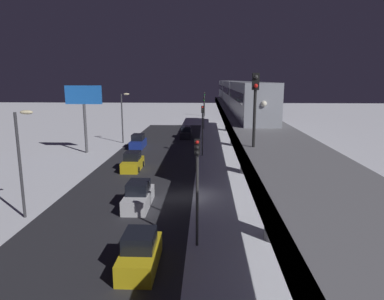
{
  "coord_description": "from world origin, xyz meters",
  "views": [
    {
      "loc": [
        -1.96,
        28.1,
        9.66
      ],
      "look_at": [
        -0.27,
        -13.36,
        1.3
      ],
      "focal_mm": 32.82,
      "sensor_mm": 36.0,
      "label": 1
    }
  ],
  "objects_px": {
    "sedan_white": "(139,196)",
    "sedan_blue": "(138,142)",
    "rail_signal": "(255,97)",
    "commercial_billboard": "(84,102)",
    "traffic_light_distant": "(205,100)",
    "subway_train": "(235,92)",
    "traffic_light_near": "(197,177)",
    "traffic_light_far": "(204,108)",
    "sedan_yellow": "(133,162)",
    "sedan_yellow_2": "(140,253)",
    "sedan_black": "(186,133)",
    "traffic_light_mid": "(202,123)"
  },
  "relations": [
    {
      "from": "sedan_blue",
      "to": "traffic_light_near",
      "type": "distance_m",
      "value": 31.62
    },
    {
      "from": "sedan_yellow",
      "to": "sedan_white",
      "type": "distance_m",
      "value": 11.58
    },
    {
      "from": "sedan_black",
      "to": "commercial_billboard",
      "type": "bearing_deg",
      "value": -134.55
    },
    {
      "from": "traffic_light_near",
      "to": "commercial_billboard",
      "type": "bearing_deg",
      "value": -59.39
    },
    {
      "from": "traffic_light_far",
      "to": "sedan_yellow_2",
      "type": "bearing_deg",
      "value": 86.86
    },
    {
      "from": "traffic_light_mid",
      "to": "commercial_billboard",
      "type": "xyz_separation_m",
      "value": [
        15.54,
        -1.15,
        2.63
      ]
    },
    {
      "from": "sedan_blue",
      "to": "traffic_light_distant",
      "type": "height_order",
      "value": "traffic_light_distant"
    },
    {
      "from": "sedan_blue",
      "to": "traffic_light_far",
      "type": "height_order",
      "value": "traffic_light_far"
    },
    {
      "from": "sedan_white",
      "to": "traffic_light_far",
      "type": "relative_size",
      "value": 0.72
    },
    {
      "from": "subway_train",
      "to": "traffic_light_far",
      "type": "distance_m",
      "value": 16.37
    },
    {
      "from": "traffic_light_mid",
      "to": "traffic_light_distant",
      "type": "bearing_deg",
      "value": -90.0
    },
    {
      "from": "rail_signal",
      "to": "commercial_billboard",
      "type": "bearing_deg",
      "value": -54.83
    },
    {
      "from": "subway_train",
      "to": "commercial_billboard",
      "type": "height_order",
      "value": "subway_train"
    },
    {
      "from": "sedan_yellow",
      "to": "traffic_light_distant",
      "type": "height_order",
      "value": "traffic_light_distant"
    },
    {
      "from": "sedan_blue",
      "to": "traffic_light_mid",
      "type": "xyz_separation_m",
      "value": [
        -9.3,
        4.91,
        3.4
      ]
    },
    {
      "from": "sedan_white",
      "to": "sedan_blue",
      "type": "xyz_separation_m",
      "value": [
        4.6,
        -23.66,
        0.0
      ]
    },
    {
      "from": "sedan_yellow",
      "to": "sedan_yellow_2",
      "type": "height_order",
      "value": "same"
    },
    {
      "from": "traffic_light_distant",
      "to": "traffic_light_near",
      "type": "bearing_deg",
      "value": 90.0
    },
    {
      "from": "sedan_yellow_2",
      "to": "traffic_light_near",
      "type": "relative_size",
      "value": 0.63
    },
    {
      "from": "rail_signal",
      "to": "sedan_white",
      "type": "height_order",
      "value": "rail_signal"
    },
    {
      "from": "sedan_white",
      "to": "traffic_light_far",
      "type": "bearing_deg",
      "value": 83.88
    },
    {
      "from": "commercial_billboard",
      "to": "sedan_white",
      "type": "bearing_deg",
      "value": 118.59
    },
    {
      "from": "rail_signal",
      "to": "traffic_light_mid",
      "type": "distance_m",
      "value": 25.9
    },
    {
      "from": "subway_train",
      "to": "commercial_billboard",
      "type": "distance_m",
      "value": 22.16
    },
    {
      "from": "sedan_yellow",
      "to": "sedan_black",
      "type": "xyz_separation_m",
      "value": [
        -4.6,
        -21.49,
        0.01
      ]
    },
    {
      "from": "sedan_white",
      "to": "sedan_blue",
      "type": "distance_m",
      "value": 24.1
    },
    {
      "from": "sedan_black",
      "to": "sedan_yellow_2",
      "type": "bearing_deg",
      "value": -90.0
    },
    {
      "from": "sedan_black",
      "to": "traffic_light_distant",
      "type": "bearing_deg",
      "value": 85.43
    },
    {
      "from": "sedan_blue",
      "to": "traffic_light_distant",
      "type": "bearing_deg",
      "value": -101.59
    },
    {
      "from": "sedan_yellow",
      "to": "traffic_light_mid",
      "type": "height_order",
      "value": "traffic_light_mid"
    },
    {
      "from": "sedan_yellow",
      "to": "sedan_yellow_2",
      "type": "xyz_separation_m",
      "value": [
        -4.6,
        20.21,
        0.01
      ]
    },
    {
      "from": "traffic_light_mid",
      "to": "sedan_blue",
      "type": "bearing_deg",
      "value": -27.83
    },
    {
      "from": "traffic_light_mid",
      "to": "rail_signal",
      "type": "bearing_deg",
      "value": 96.98
    },
    {
      "from": "subway_train",
      "to": "traffic_light_distant",
      "type": "relative_size",
      "value": 8.67
    },
    {
      "from": "sedan_yellow_2",
      "to": "commercial_billboard",
      "type": "height_order",
      "value": "commercial_billboard"
    },
    {
      "from": "rail_signal",
      "to": "traffic_light_far",
      "type": "relative_size",
      "value": 0.62
    },
    {
      "from": "traffic_light_far",
      "to": "rail_signal",
      "type": "bearing_deg",
      "value": 93.52
    },
    {
      "from": "rail_signal",
      "to": "commercial_billboard",
      "type": "distance_m",
      "value": 32.42
    },
    {
      "from": "sedan_black",
      "to": "traffic_light_distant",
      "type": "height_order",
      "value": "traffic_light_distant"
    },
    {
      "from": "sedan_white",
      "to": "sedan_blue",
      "type": "bearing_deg",
      "value": 101.0
    },
    {
      "from": "rail_signal",
      "to": "commercial_billboard",
      "type": "relative_size",
      "value": 0.45
    },
    {
      "from": "traffic_light_mid",
      "to": "sedan_yellow",
      "type": "bearing_deg",
      "value": 45.02
    },
    {
      "from": "subway_train",
      "to": "sedan_blue",
      "type": "relative_size",
      "value": 12.51
    },
    {
      "from": "subway_train",
      "to": "sedan_white",
      "type": "xyz_separation_m",
      "value": [
        9.5,
        28.64,
        -6.99
      ]
    },
    {
      "from": "sedan_yellow",
      "to": "sedan_black",
      "type": "bearing_deg",
      "value": -102.08
    },
    {
      "from": "sedan_black",
      "to": "traffic_light_far",
      "type": "xyz_separation_m",
      "value": [
        -2.9,
        -11.14,
        3.4
      ]
    },
    {
      "from": "subway_train",
      "to": "traffic_light_near",
      "type": "bearing_deg",
      "value": 82.2
    },
    {
      "from": "traffic_light_near",
      "to": "traffic_light_far",
      "type": "relative_size",
      "value": 1.0
    },
    {
      "from": "sedan_yellow",
      "to": "rail_signal",
      "type": "bearing_deg",
      "value": 120.77
    },
    {
      "from": "sedan_white",
      "to": "sedan_yellow_2",
      "type": "distance_m",
      "value": 9.15
    }
  ]
}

